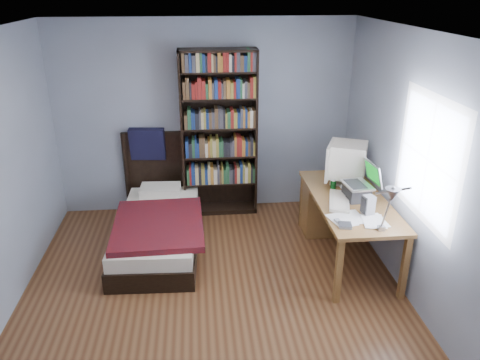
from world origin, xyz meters
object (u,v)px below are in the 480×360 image
Objects in this scene: keyboard at (339,201)px; bed at (158,223)px; laptop at (358,189)px; bookshelf at (219,135)px; crt_monitor at (345,161)px; desk at (335,206)px; soda_can at (333,185)px; desk_lamp at (391,198)px; speaker at (368,205)px.

bed is (-1.95, 0.61, -0.49)m from keyboard.
laptop is 0.19× the size of bookshelf.
crt_monitor is 0.28× the size of bed.
keyboard reaches higher than desk.
soda_can is at bearing 127.28° from laptop.
desk_lamp is 0.32× the size of bed.
crt_monitor is at bearing 85.99° from desk_lamp.
keyboard is 2.10m from bed.
bookshelf reaches higher than laptop.
crt_monitor is 0.61m from keyboard.
desk_lamp is at bearing -96.77° from laptop.
bed is at bearing 166.19° from laptop.
desk_lamp is at bearing -112.39° from speaker.
desk is 0.94m from speaker.
bookshelf is at bearing 147.52° from desk.
desk is 0.67m from keyboard.
speaker is 2.41m from bed.
keyboard is at bearing -160.61° from laptop.
keyboard is 4.53× the size of soda_can.
crt_monitor is 1.10× the size of keyboard.
crt_monitor reaches higher than bed.
crt_monitor is 0.89× the size of desk_lamp.
soda_can is (-0.12, -0.22, 0.37)m from desk.
desk_lamp is (-0.11, -1.51, 0.24)m from crt_monitor.
speaker is (0.06, -0.84, 0.41)m from desk.
bookshelf is at bearing 146.25° from keyboard.
desk_lamp is 3.20× the size of speaker.
soda_can is 0.06× the size of bed.
laptop is 2.07× the size of speaker.
keyboard is at bearing -94.73° from soda_can.
crt_monitor is at bearing 84.66° from keyboard.
bed is (-2.16, 0.10, -0.74)m from crt_monitor.
laptop reaches higher than desk.
bed is at bearing -134.28° from bookshelf.
soda_can is 1.64m from bookshelf.
bed is (-2.05, 1.61, -0.98)m from desk_lamp.
crt_monitor reaches higher than laptop.
speaker is at bearing -37.74° from keyboard.
laptop is (0.08, -0.48, 0.43)m from desk.
crt_monitor is at bearing -32.85° from bookshelf.
bookshelf is (-1.18, 1.41, 0.33)m from keyboard.
crt_monitor is at bearing 92.88° from laptop.
keyboard is 0.34m from soda_can.
speaker is at bearing 81.23° from desk_lamp.
speaker is at bearing -89.70° from crt_monitor.
desk is 2.94× the size of crt_monitor.
desk is at bearing 61.89° from soda_can.
bed reaches higher than laptop.
desk is 0.59m from crt_monitor.
soda_can reaches higher than desk.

